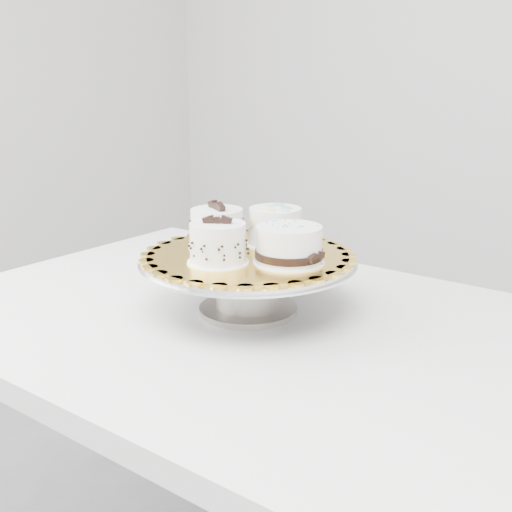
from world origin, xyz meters
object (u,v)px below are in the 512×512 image
Objects in this scene: table at (259,352)px; cake_ribbon at (290,246)px; cake_banded at (217,229)px; cake_stand at (248,274)px; cake_board at (248,255)px; cake_dots at (275,226)px; cake_swirl at (218,244)px.

table is 0.23m from cake_ribbon.
table is 0.25m from cake_banded.
cake_board is at bearing 180.00° from cake_stand.
cake_dots reaches higher than cake_board.
cake_board is at bearing 53.82° from cake_swirl.
cake_ribbon is at bearing 1.35° from cake_stand.
cake_swirl is at bearing -94.47° from cake_dots.
cake_swirl is (-0.00, -0.08, 0.08)m from cake_stand.
cake_swirl reaches higher than cake_board.
cake_banded is (-0.08, 0.00, 0.07)m from cake_stand.
cake_banded reaches higher than cake_board.
cake_stand is (-0.04, 0.01, 0.15)m from table.
cake_stand is 1.09× the size of cake_board.
table is at bearing 14.81° from cake_banded.
cake_dots is (-0.00, 0.08, 0.08)m from cake_stand.
table is at bearing -72.65° from cake_dots.
cake_banded reaches higher than cake_ribbon.
cake_ribbon is at bearing 1.35° from cake_board.
table is at bearing -171.56° from cake_ribbon.
table is 10.02× the size of cake_banded.
cake_stand is at bearing -93.12° from cake_dots.
cake_banded is (-0.12, 0.02, 0.22)m from table.
cake_board reaches higher than table.
cake_stand is 0.04m from cake_board.
cake_swirl reaches higher than cake_dots.
table is 0.19m from cake_board.
cake_ribbon is (0.10, 0.00, 0.03)m from cake_board.
cake_board is 2.86× the size of cake_banded.
cake_ribbon is at bearing 11.43° from table.
cake_swirl is 0.12m from cake_banded.
cake_ribbon reaches higher than cake_stand.
cake_dots is (-0.04, 0.10, 0.22)m from table.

